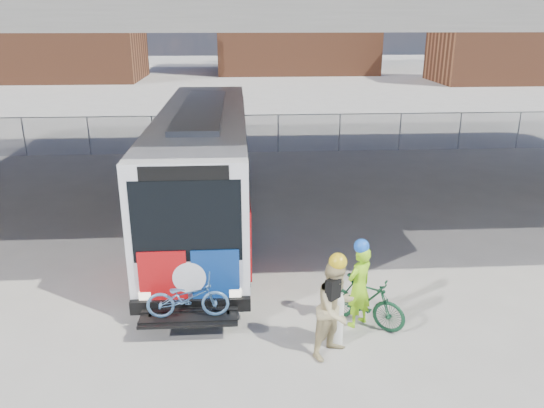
{
  "coord_description": "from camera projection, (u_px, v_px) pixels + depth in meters",
  "views": [
    {
      "loc": [
        -0.9,
        -13.22,
        6.25
      ],
      "look_at": [
        -0.07,
        -0.12,
        1.6
      ],
      "focal_mm": 35.0,
      "sensor_mm": 36.0,
      "label": 1
    }
  ],
  "objects": [
    {
      "name": "bike_parked",
      "position": [
        364.0,
        301.0,
        11.24
      ],
      "size": [
        1.8,
        1.5,
        1.11
      ],
      "primitive_type": "imported",
      "rotation": [
        0.0,
        0.0,
        0.95
      ],
      "color": "#154329",
      "rests_on": "ground"
    },
    {
      "name": "bollard",
      "position": [
        336.0,
        317.0,
        10.53
      ],
      "size": [
        0.3,
        0.3,
        1.15
      ],
      "color": "silver",
      "rests_on": "ground"
    },
    {
      "name": "brick_buildings",
      "position": [
        256.0,
        25.0,
        58.21
      ],
      "size": [
        54.0,
        22.0,
        12.0
      ],
      "color": "brown",
      "rests_on": "ground"
    },
    {
      "name": "cyclist_hivis",
      "position": [
        359.0,
        284.0,
        11.09
      ],
      "size": [
        0.79,
        0.74,
        1.99
      ],
      "rotation": [
        0.0,
        0.0,
        3.78
      ],
      "color": "#8EE117",
      "rests_on": "ground"
    },
    {
      "name": "ground",
      "position": [
        274.0,
        257.0,
        14.58
      ],
      "size": [
        160.0,
        160.0,
        0.0
      ],
      "primitive_type": "plane",
      "color": "#9E9991",
      "rests_on": "ground"
    },
    {
      "name": "bus",
      "position": [
        204.0,
        158.0,
        16.45
      ],
      "size": [
        2.67,
        12.9,
        3.69
      ],
      "color": "silver",
      "rests_on": "ground"
    },
    {
      "name": "overpass",
      "position": [
        266.0,
        6.0,
        16.16
      ],
      "size": [
        40.0,
        16.0,
        7.95
      ],
      "color": "#605E59",
      "rests_on": "ground"
    },
    {
      "name": "cyclist_tan",
      "position": [
        336.0,
        308.0,
        10.1
      ],
      "size": [
        1.21,
        1.18,
        2.15
      ],
      "rotation": [
        0.0,
        0.0,
        0.7
      ],
      "color": "tan",
      "rests_on": "ground"
    },
    {
      "name": "chainlink_fence",
      "position": [
        257.0,
        123.0,
        25.39
      ],
      "size": [
        30.0,
        0.06,
        30.0
      ],
      "color": "gray",
      "rests_on": "ground"
    }
  ]
}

